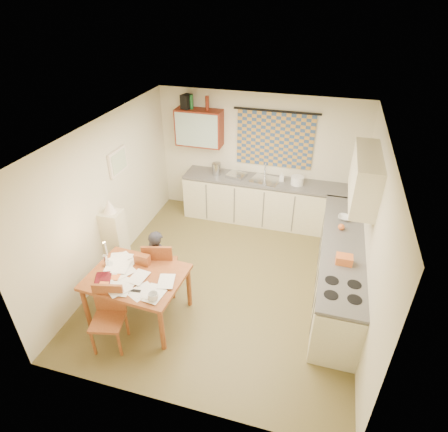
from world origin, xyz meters
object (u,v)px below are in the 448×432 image
(stove, at_px, (337,316))
(shelf_stand, at_px, (116,242))
(dining_table, at_px, (139,296))
(person, at_px, (159,263))
(counter_right, at_px, (339,269))
(counter_back, at_px, (266,202))
(chair_far, at_px, (162,275))

(stove, relative_size, shelf_stand, 0.81)
(dining_table, relative_size, person, 1.17)
(counter_right, relative_size, shelf_stand, 2.61)
(shelf_stand, bearing_deg, counter_back, 46.14)
(counter_right, height_order, shelf_stand, shelf_stand)
(dining_table, xyz_separation_m, shelf_stand, (-0.83, 0.86, 0.19))
(counter_back, relative_size, stove, 3.60)
(counter_right, bearing_deg, chair_far, -164.58)
(chair_far, distance_m, person, 0.27)
(counter_back, distance_m, chair_far, 2.73)
(counter_back, bearing_deg, counter_right, -50.32)
(counter_right, relative_size, person, 2.57)
(counter_back, relative_size, chair_far, 3.37)
(chair_far, xyz_separation_m, shelf_stand, (-0.92, 0.28, 0.26))
(chair_far, bearing_deg, counter_back, -130.03)
(counter_right, relative_size, chair_far, 3.01)
(person, bearing_deg, chair_far, -80.85)
(dining_table, height_order, person, person)
(dining_table, bearing_deg, stove, 9.56)
(chair_far, distance_m, shelf_stand, 1.00)
(counter_back, xyz_separation_m, counter_right, (1.44, -1.74, -0.00))
(chair_far, relative_size, person, 0.85)
(counter_right, bearing_deg, person, -163.71)
(dining_table, xyz_separation_m, person, (0.09, 0.53, 0.19))
(stove, xyz_separation_m, dining_table, (-2.71, -0.29, -0.08))
(dining_table, height_order, shelf_stand, shelf_stand)
(stove, bearing_deg, counter_right, 90.00)
(shelf_stand, bearing_deg, stove, -9.12)
(counter_back, xyz_separation_m, stove, (1.44, -2.75, 0.01))
(counter_back, bearing_deg, chair_far, -115.45)
(counter_back, bearing_deg, stove, -62.29)
(chair_far, bearing_deg, person, 64.27)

